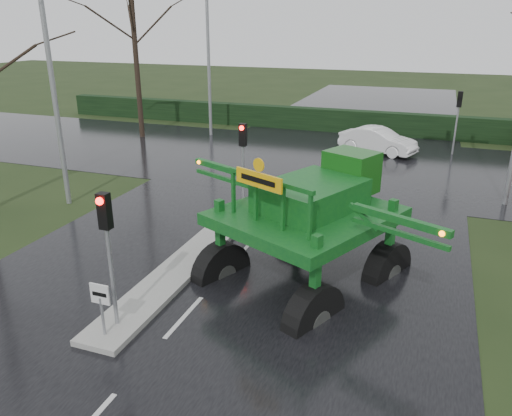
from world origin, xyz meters
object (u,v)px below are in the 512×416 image
(traffic_signal_near, at_px, (107,232))
(crop_sprayer, at_px, (225,199))
(traffic_signal_mid, at_px, (243,148))
(street_light_left_near, at_px, (55,53))
(keep_left_sign, at_px, (101,301))
(street_light_left_far, at_px, (212,40))
(traffic_signal_far, at_px, (458,109))
(white_sedan, at_px, (377,153))

(traffic_signal_near, relative_size, crop_sprayer, 0.44)
(traffic_signal_mid, height_order, street_light_left_near, street_light_left_near)
(keep_left_sign, relative_size, street_light_left_far, 0.14)
(crop_sprayer, bearing_deg, traffic_signal_far, 94.20)
(keep_left_sign, xyz_separation_m, traffic_signal_far, (7.80, 21.51, 1.53))
(traffic_signal_near, bearing_deg, crop_sprayer, 70.33)
(traffic_signal_far, xyz_separation_m, street_light_left_near, (-14.69, -14.01, 3.40))
(keep_left_sign, bearing_deg, street_light_left_near, 132.59)
(keep_left_sign, distance_m, traffic_signal_near, 1.61)
(traffic_signal_near, relative_size, white_sedan, 0.81)
(white_sedan, bearing_deg, traffic_signal_mid, -179.35)
(traffic_signal_near, bearing_deg, keep_left_sign, -90.00)
(street_light_left_far, bearing_deg, white_sedan, -5.86)
(traffic_signal_near, distance_m, traffic_signal_mid, 8.50)
(keep_left_sign, distance_m, street_light_left_far, 23.11)
(crop_sprayer, height_order, white_sedan, crop_sprayer)
(street_light_left_near, distance_m, street_light_left_far, 14.00)
(traffic_signal_near, xyz_separation_m, white_sedan, (3.74, 19.92, -2.59))
(street_light_left_far, height_order, crop_sprayer, street_light_left_far)
(traffic_signal_far, relative_size, white_sedan, 0.81)
(traffic_signal_mid, xyz_separation_m, crop_sprayer, (1.33, -4.79, -0.27))
(traffic_signal_near, xyz_separation_m, traffic_signal_far, (7.80, 21.02, 0.00))
(traffic_signal_far, distance_m, street_light_left_far, 15.08)
(street_light_left_far, relative_size, white_sedan, 2.31)
(keep_left_sign, xyz_separation_m, white_sedan, (3.74, 20.41, -1.06))
(traffic_signal_far, bearing_deg, traffic_signal_mid, 58.07)
(keep_left_sign, distance_m, white_sedan, 20.78)
(street_light_left_near, bearing_deg, traffic_signal_near, -45.47)
(traffic_signal_near, bearing_deg, street_light_left_near, 134.53)
(traffic_signal_far, distance_m, white_sedan, 4.94)
(traffic_signal_near, height_order, street_light_left_far, street_light_left_far)
(street_light_left_far, relative_size, crop_sprayer, 1.24)
(traffic_signal_near, height_order, crop_sprayer, crop_sprayer)
(traffic_signal_mid, bearing_deg, crop_sprayer, -74.50)
(traffic_signal_near, distance_m, crop_sprayer, 3.95)
(street_light_left_near, height_order, white_sedan, street_light_left_near)
(white_sedan, bearing_deg, crop_sprayer, -169.67)
(street_light_left_near, xyz_separation_m, white_sedan, (10.64, 12.91, -5.99))
(keep_left_sign, height_order, traffic_signal_near, traffic_signal_near)
(traffic_signal_mid, bearing_deg, street_light_left_near, -167.79)
(traffic_signal_mid, distance_m, white_sedan, 12.29)
(traffic_signal_mid, height_order, white_sedan, traffic_signal_mid)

